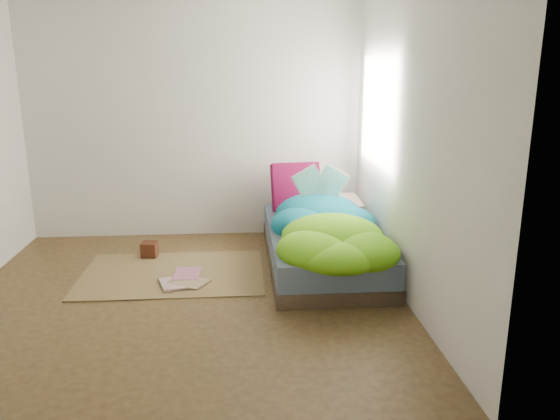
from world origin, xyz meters
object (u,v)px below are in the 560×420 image
object	(u,v)px
pillow_magenta	(296,187)
floor_book_b	(174,275)
bed	(322,246)
open_book	(321,173)
wooden_box	(150,249)
floor_book_a	(161,285)

from	to	relation	value
pillow_magenta	floor_book_b	bearing A→B (deg)	-148.08
bed	open_book	xyz separation A→B (m)	(0.02, 0.29, 0.64)
wooden_box	pillow_magenta	bearing A→B (deg)	15.44
bed	floor_book_a	bearing A→B (deg)	-161.38
bed	floor_book_b	bearing A→B (deg)	-169.40
open_book	wooden_box	distance (m)	1.81
open_book	floor_book_a	distance (m)	1.82
floor_book_b	floor_book_a	bearing A→B (deg)	-106.34
pillow_magenta	wooden_box	world-z (taller)	pillow_magenta
bed	pillow_magenta	distance (m)	0.83
bed	floor_book_b	distance (m)	1.38
open_book	floor_book_a	world-z (taller)	open_book
pillow_magenta	floor_book_b	xyz separation A→B (m)	(-1.17, -0.95, -0.56)
wooden_box	floor_book_a	xyz separation A→B (m)	(0.21, -0.77, -0.06)
wooden_box	floor_book_a	world-z (taller)	wooden_box
bed	floor_book_b	world-z (taller)	bed
floor_book_b	wooden_box	bearing A→B (deg)	120.58
floor_book_b	pillow_magenta	bearing A→B (deg)	41.54
pillow_magenta	open_book	distance (m)	0.50
open_book	floor_book_b	xyz separation A→B (m)	(-1.37, -0.54, -0.79)
bed	wooden_box	bearing A→B (deg)	170.02
wooden_box	open_book	bearing A→B (deg)	-0.06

